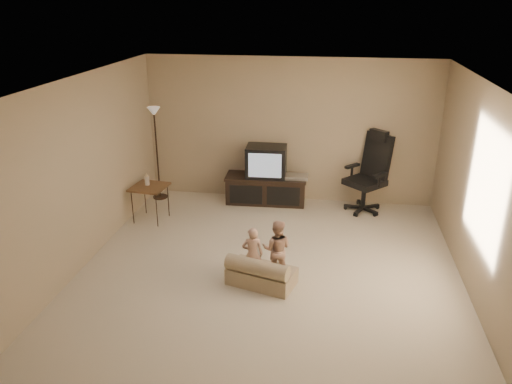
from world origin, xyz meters
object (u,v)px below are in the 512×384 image
toddler_right (277,249)px  child_sofa (260,273)px  floor_lamp (155,133)px  toddler_left (253,254)px  tv_stand (266,179)px  side_table (149,187)px  office_chair (368,183)px

toddler_right → child_sofa: bearing=55.4°
floor_lamp → toddler_left: bearing=-50.0°
tv_stand → toddler_left: tv_stand is taller
side_table → toddler_left: size_ratio=1.07×
office_chair → toddler_left: (-1.55, -2.54, -0.12)m
child_sofa → toddler_right: toddler_right is taller
office_chair → child_sofa: 3.03m
tv_stand → office_chair: size_ratio=1.05×
tv_stand → floor_lamp: 2.09m
child_sofa → toddler_left: size_ratio=1.24×
child_sofa → toddler_left: (-0.12, 0.10, 0.21)m
side_table → toddler_right: 2.67m
child_sofa → toddler_right: size_ratio=1.16×
side_table → office_chair: bearing=15.3°
side_table → toddler_right: bearing=-32.9°
tv_stand → side_table: bearing=-151.7°
tv_stand → toddler_left: (0.18, -2.62, -0.05)m
side_table → toddler_right: toddler_right is taller
child_sofa → toddler_right: 0.38m
office_chair → child_sofa: bearing=-75.3°
office_chair → toddler_right: 2.71m
tv_stand → toddler_left: bearing=-88.1°
tv_stand → floor_lamp: bearing=-179.3°
child_sofa → toddler_left: 0.26m
office_chair → side_table: (-3.50, -0.95, 0.07)m
toddler_left → toddler_right: 0.33m
floor_lamp → child_sofa: (2.23, -2.63, -1.05)m
tv_stand → side_table: tv_stand is taller
side_table → child_sofa: size_ratio=0.86×
office_chair → child_sofa: size_ratio=1.49×
child_sofa → toddler_right: (0.18, 0.24, 0.23)m
tv_stand → toddler_right: tv_stand is taller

